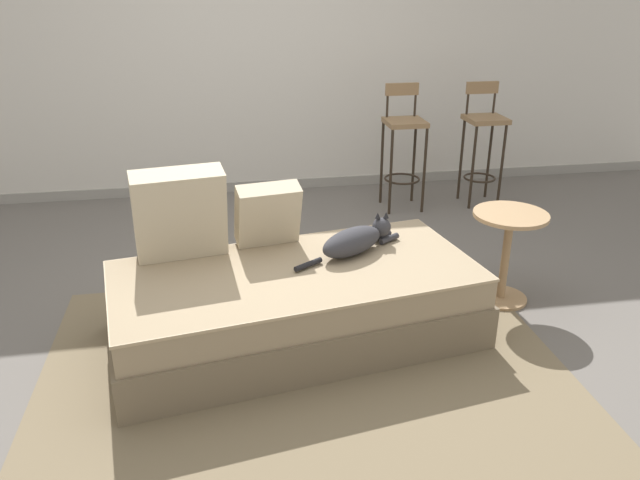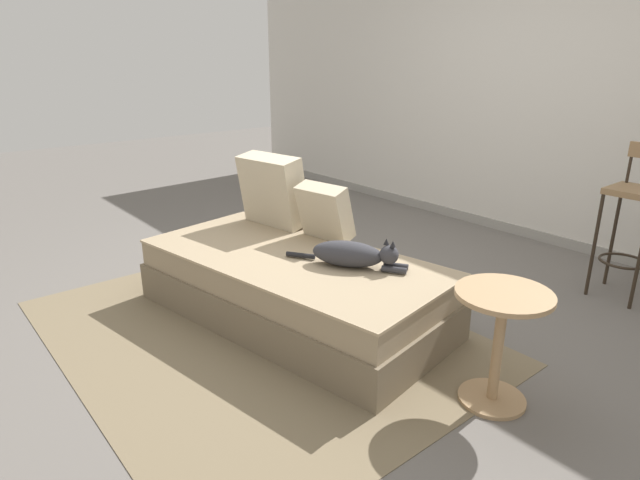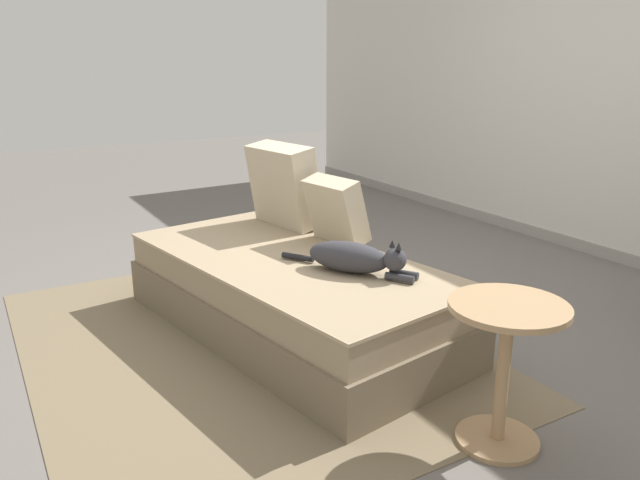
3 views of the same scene
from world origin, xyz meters
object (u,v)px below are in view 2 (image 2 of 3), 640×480
(couch, at_px, (292,286))
(throw_pillow_corner, at_px, (272,190))
(throw_pillow_middle, at_px, (325,212))
(side_table, at_px, (500,332))
(cat, at_px, (353,254))
(bar_stool_near_window, at_px, (634,212))

(couch, distance_m, throw_pillow_corner, 0.80)
(throw_pillow_middle, relative_size, side_table, 0.68)
(side_table, bearing_deg, cat, -176.81)
(couch, height_order, bar_stool_near_window, bar_stool_near_window)
(bar_stool_near_window, distance_m, side_table, 1.74)
(throw_pillow_corner, bearing_deg, side_table, -1.61)
(side_table, bearing_deg, throw_pillow_corner, 178.39)
(cat, xyz_separation_m, bar_stool_near_window, (0.81, 1.78, 0.11))
(couch, distance_m, throw_pillow_middle, 0.54)
(couch, relative_size, cat, 3.10)
(couch, relative_size, bar_stool_near_window, 2.01)
(throw_pillow_corner, bearing_deg, bar_stool_near_window, 43.41)
(couch, bearing_deg, throw_pillow_middle, 107.11)
(throw_pillow_corner, relative_size, side_table, 0.91)
(throw_pillow_corner, height_order, throw_pillow_middle, throw_pillow_corner)
(couch, relative_size, throw_pillow_middle, 5.35)
(throw_pillow_middle, bearing_deg, side_table, -5.41)
(bar_stool_near_window, relative_size, side_table, 1.81)
(throw_pillow_corner, xyz_separation_m, bar_stool_near_window, (1.77, 1.67, -0.08))
(throw_pillow_middle, height_order, side_table, throw_pillow_middle)
(throw_pillow_corner, bearing_deg, couch, -24.77)
(cat, distance_m, side_table, 0.96)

